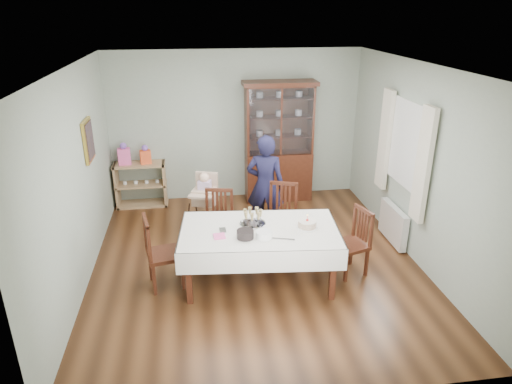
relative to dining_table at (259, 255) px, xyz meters
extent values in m
plane|color=#593319|center=(0.02, 0.48, -0.38)|extent=(5.00, 5.00, 0.00)
plane|color=#9EAA99|center=(0.02, 2.98, 0.97)|extent=(4.50, 0.00, 4.50)
plane|color=#9EAA99|center=(-2.23, 0.48, 0.97)|extent=(0.00, 5.00, 5.00)
plane|color=#9EAA99|center=(2.27, 0.48, 0.97)|extent=(0.00, 5.00, 5.00)
plane|color=white|center=(0.02, 0.48, 2.32)|extent=(5.00, 5.00, 0.00)
cube|color=#471F11|center=(0.00, 0.00, 0.34)|extent=(1.99, 1.23, 0.06)
cube|color=silver|center=(0.00, 0.00, 0.37)|extent=(2.10, 1.33, 0.01)
cube|color=#471F11|center=(0.77, 2.74, 0.07)|extent=(1.20, 0.45, 0.90)
cube|color=white|center=(0.77, 2.55, 1.12)|extent=(1.12, 0.01, 1.16)
cube|color=#471F11|center=(0.77, 2.74, 1.76)|extent=(1.30, 0.48, 0.07)
cube|color=tan|center=(-1.73, 2.76, -0.36)|extent=(0.90, 0.38, 0.04)
cube|color=tan|center=(-1.73, 2.76, 0.02)|extent=(0.90, 0.38, 0.03)
cube|color=tan|center=(-1.73, 2.76, 0.40)|extent=(0.90, 0.38, 0.04)
cube|color=tan|center=(-2.15, 2.76, 0.02)|extent=(0.04, 0.38, 0.80)
cube|color=tan|center=(-1.31, 2.76, 0.02)|extent=(0.04, 0.38, 0.80)
cube|color=gold|center=(-2.20, 1.28, 1.27)|extent=(0.04, 0.48, 0.58)
cube|color=white|center=(2.24, 0.78, 1.17)|extent=(0.04, 1.02, 1.22)
cube|color=silver|center=(2.18, 0.16, 1.07)|extent=(0.07, 0.30, 1.55)
cube|color=silver|center=(2.18, 1.40, 1.07)|extent=(0.07, 0.30, 1.55)
cube|color=white|center=(2.18, 0.78, -0.08)|extent=(0.10, 0.80, 0.55)
cube|color=#471F11|center=(-0.48, 0.81, 0.05)|extent=(0.51, 0.51, 0.05)
cube|color=#471F11|center=(-0.44, 1.00, 0.30)|extent=(0.40, 0.13, 0.50)
cube|color=#471F11|center=(0.46, 0.85, 0.06)|extent=(0.55, 0.55, 0.05)
cube|color=#471F11|center=(0.52, 1.04, 0.33)|extent=(0.41, 0.17, 0.52)
cube|color=#471F11|center=(-1.20, 0.08, 0.06)|extent=(0.52, 0.52, 0.05)
cube|color=#471F11|center=(-1.40, 0.04, 0.33)|extent=(0.12, 0.42, 0.52)
cube|color=#471F11|center=(1.23, 0.03, 0.03)|extent=(0.51, 0.51, 0.05)
cube|color=#471F11|center=(1.40, 0.08, 0.28)|extent=(0.16, 0.38, 0.48)
imported|color=black|center=(0.30, 1.37, 0.42)|extent=(0.67, 0.53, 1.61)
cube|color=tan|center=(-0.63, 1.40, 0.28)|extent=(0.42, 0.40, 0.24)
cube|color=tan|center=(-0.63, 1.40, 0.49)|extent=(0.35, 0.17, 0.28)
cube|color=tan|center=(-0.63, 1.40, 0.36)|extent=(0.40, 0.27, 0.03)
cube|color=#CAADD3|center=(-0.63, 1.40, 0.44)|extent=(0.22, 0.19, 0.18)
sphere|color=beige|center=(-0.63, 1.40, 0.59)|extent=(0.15, 0.15, 0.15)
cylinder|color=silver|center=(-0.07, 0.14, 0.38)|extent=(0.34, 0.34, 0.01)
torus|color=silver|center=(-0.07, 0.14, 0.39)|extent=(0.34, 0.34, 0.01)
cylinder|color=white|center=(0.60, -0.05, 0.38)|extent=(0.27, 0.27, 0.01)
cylinder|color=brown|center=(0.60, -0.05, 0.43)|extent=(0.23, 0.23, 0.08)
cylinder|color=silver|center=(0.60, -0.05, 0.47)|extent=(0.23, 0.23, 0.01)
cylinder|color=#F24C4C|center=(0.60, -0.05, 0.51)|extent=(0.01, 0.01, 0.06)
sphere|color=yellow|center=(0.60, -0.05, 0.55)|extent=(0.02, 0.02, 0.02)
cylinder|color=black|center=(-0.21, -0.21, 0.43)|extent=(0.26, 0.26, 0.10)
cylinder|color=white|center=(0.02, -0.24, 0.42)|extent=(0.27, 0.27, 0.09)
cube|color=pink|center=(-0.52, -0.14, 0.39)|extent=(0.15, 0.15, 0.02)
cube|color=silver|center=(0.24, -0.31, 0.38)|extent=(0.29, 0.11, 0.01)
cube|color=pink|center=(-1.97, 2.74, 0.56)|extent=(0.22, 0.16, 0.29)
sphere|color=#E533B2|center=(-1.97, 2.74, 0.75)|extent=(0.12, 0.12, 0.12)
cube|color=#F95727|center=(-1.61, 2.74, 0.53)|extent=(0.20, 0.16, 0.24)
sphere|color=#E533B2|center=(-1.61, 2.74, 0.70)|extent=(0.11, 0.11, 0.11)
camera|label=1|loc=(-0.78, -5.09, 2.99)|focal=32.00mm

